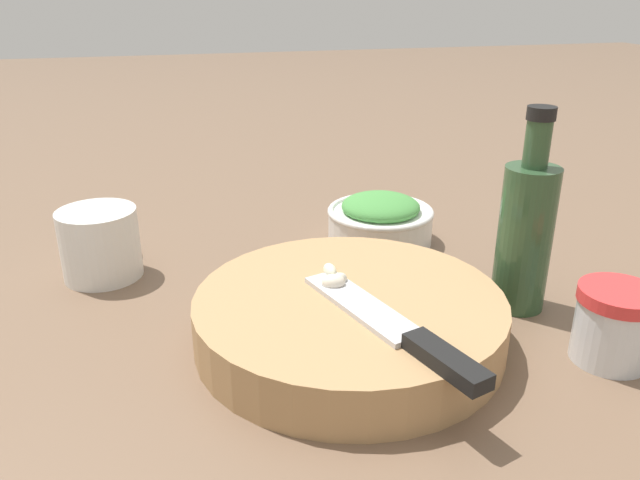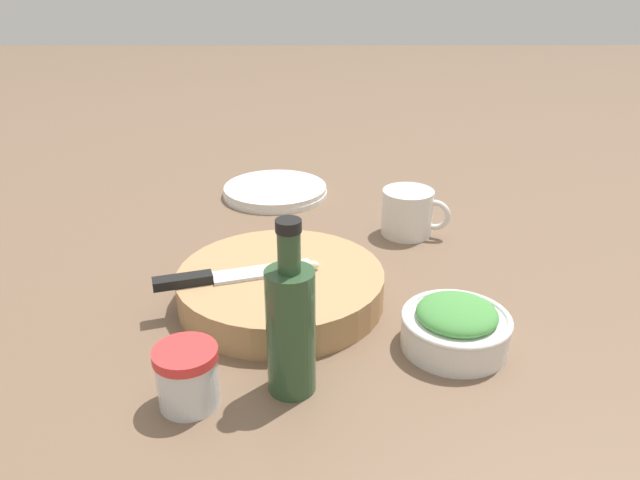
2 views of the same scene
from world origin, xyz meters
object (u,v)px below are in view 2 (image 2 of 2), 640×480
herb_bowl (456,326)px  oil_bottle (291,326)px  chef_knife (225,276)px  garlic_cloves (299,265)px  coffee_mug (408,212)px  spice_jar (187,376)px  cutting_board (281,287)px  plate_stack (275,191)px

herb_bowl → oil_bottle: (0.08, -0.20, 0.05)m
chef_knife → garlic_cloves: (-0.03, 0.10, 0.00)m
chef_knife → coffee_mug: size_ratio=1.87×
spice_jar → coffee_mug: (-0.45, 0.30, 0.00)m
cutting_board → plate_stack: 0.43m
coffee_mug → garlic_cloves: bearing=-39.3°
herb_bowl → coffee_mug: coffee_mug is taller
cutting_board → chef_knife: size_ratio=1.33×
plate_stack → coffee_mug: bearing=52.3°
chef_knife → oil_bottle: (0.17, 0.10, 0.03)m
herb_bowl → spice_jar: (0.11, -0.32, 0.01)m
chef_knife → herb_bowl: (0.09, 0.30, -0.02)m
chef_knife → garlic_cloves: garlic_cloves is taller
garlic_cloves → oil_bottle: size_ratio=0.23×
spice_jar → garlic_cloves: bearing=152.8°
chef_knife → oil_bottle: oil_bottle is taller
spice_jar → oil_bottle: (-0.03, 0.11, 0.05)m
chef_knife → oil_bottle: bearing=12.3°
chef_knife → coffee_mug: (-0.25, 0.29, -0.01)m
herb_bowl → oil_bottle: bearing=-68.2°
garlic_cloves → spice_jar: 0.26m
cutting_board → plate_stack: cutting_board is taller
cutting_board → chef_knife: 0.08m
garlic_cloves → spice_jar: spice_jar is taller
chef_knife → oil_bottle: size_ratio=1.04×
herb_bowl → oil_bottle: 0.22m
cutting_board → coffee_mug: (-0.23, 0.21, 0.02)m
chef_knife → herb_bowl: 0.32m
chef_knife → cutting_board: bearing=87.2°
cutting_board → oil_bottle: size_ratio=1.39×
plate_stack → oil_bottle: 0.62m
cutting_board → oil_bottle: oil_bottle is taller
plate_stack → oil_bottle: (0.62, 0.06, 0.07)m
garlic_cloves → coffee_mug: coffee_mug is taller
garlic_cloves → plate_stack: 0.42m
coffee_mug → herb_bowl: bearing=2.3°
herb_bowl → plate_stack: 0.60m
garlic_cloves → plate_stack: (-0.42, -0.06, -0.05)m
herb_bowl → spice_jar: spice_jar is taller
chef_knife → herb_bowl: size_ratio=1.58×
herb_bowl → spice_jar: bearing=-71.3°
chef_knife → coffee_mug: bearing=114.3°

